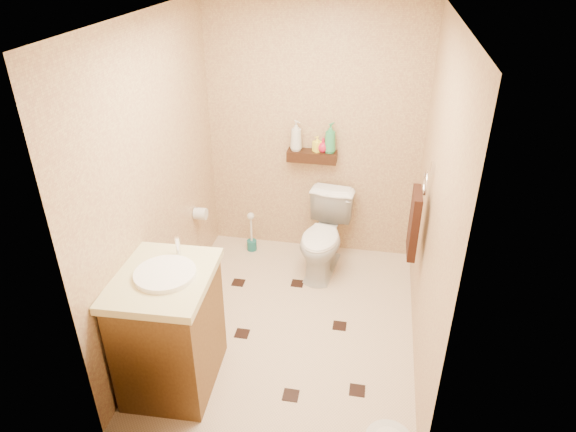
# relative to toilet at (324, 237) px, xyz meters

# --- Properties ---
(ground) EXTENTS (2.50, 2.50, 0.00)m
(ground) POSITION_rel_toilet_xyz_m (-0.17, -0.83, -0.37)
(ground) COLOR beige
(ground) RESTS_ON ground
(wall_back) EXTENTS (2.00, 0.04, 2.40)m
(wall_back) POSITION_rel_toilet_xyz_m (-0.17, 0.42, 0.83)
(wall_back) COLOR tan
(wall_back) RESTS_ON ground
(wall_front) EXTENTS (2.00, 0.04, 2.40)m
(wall_front) POSITION_rel_toilet_xyz_m (-0.17, -2.08, 0.83)
(wall_front) COLOR tan
(wall_front) RESTS_ON ground
(wall_left) EXTENTS (0.04, 2.50, 2.40)m
(wall_left) POSITION_rel_toilet_xyz_m (-1.17, -0.83, 0.83)
(wall_left) COLOR tan
(wall_left) RESTS_ON ground
(wall_right) EXTENTS (0.04, 2.50, 2.40)m
(wall_right) POSITION_rel_toilet_xyz_m (0.83, -0.83, 0.83)
(wall_right) COLOR tan
(wall_right) RESTS_ON ground
(ceiling) EXTENTS (2.00, 2.50, 0.02)m
(ceiling) POSITION_rel_toilet_xyz_m (-0.17, -0.83, 2.03)
(ceiling) COLOR white
(ceiling) RESTS_ON wall_back
(wall_shelf) EXTENTS (0.46, 0.14, 0.10)m
(wall_shelf) POSITION_rel_toilet_xyz_m (-0.17, 0.34, 0.65)
(wall_shelf) COLOR #331B0E
(wall_shelf) RESTS_ON wall_back
(floor_accents) EXTENTS (1.27, 1.40, 0.01)m
(floor_accents) POSITION_rel_toilet_xyz_m (-0.14, -0.90, -0.37)
(floor_accents) COLOR black
(floor_accents) RESTS_ON ground
(toilet) EXTENTS (0.50, 0.77, 0.74)m
(toilet) POSITION_rel_toilet_xyz_m (0.00, 0.00, 0.00)
(toilet) COLOR white
(toilet) RESTS_ON ground
(vanity) EXTENTS (0.65, 0.77, 1.06)m
(vanity) POSITION_rel_toilet_xyz_m (-0.87, -1.55, 0.10)
(vanity) COLOR brown
(vanity) RESTS_ON ground
(toilet_brush) EXTENTS (0.10, 0.10, 0.43)m
(toilet_brush) POSITION_rel_toilet_xyz_m (-0.75, 0.22, -0.22)
(toilet_brush) COLOR #185F61
(toilet_brush) RESTS_ON ground
(towel_ring) EXTENTS (0.12, 0.30, 0.76)m
(towel_ring) POSITION_rel_toilet_xyz_m (0.74, -0.58, 0.58)
(towel_ring) COLOR silver
(towel_ring) RESTS_ON wall_right
(toilet_paper) EXTENTS (0.12, 0.11, 0.12)m
(toilet_paper) POSITION_rel_toilet_xyz_m (-1.11, -0.18, 0.23)
(toilet_paper) COLOR silver
(toilet_paper) RESTS_ON wall_left
(bottle_a) EXTENTS (0.15, 0.15, 0.28)m
(bottle_a) POSITION_rel_toilet_xyz_m (-0.32, 0.34, 0.84)
(bottle_a) COLOR beige
(bottle_a) RESTS_ON wall_shelf
(bottle_b) EXTENTS (0.09, 0.09, 0.15)m
(bottle_b) POSITION_rel_toilet_xyz_m (-0.13, 0.34, 0.77)
(bottle_b) COLOR yellow
(bottle_b) RESTS_ON wall_shelf
(bottle_c) EXTENTS (0.14, 0.14, 0.13)m
(bottle_c) POSITION_rel_toilet_xyz_m (-0.07, 0.34, 0.77)
(bottle_c) COLOR red
(bottle_c) RESTS_ON wall_shelf
(bottle_d) EXTENTS (0.15, 0.15, 0.28)m
(bottle_d) POSITION_rel_toilet_xyz_m (-0.01, 0.34, 0.84)
(bottle_d) COLOR #309057
(bottle_d) RESTS_ON wall_shelf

